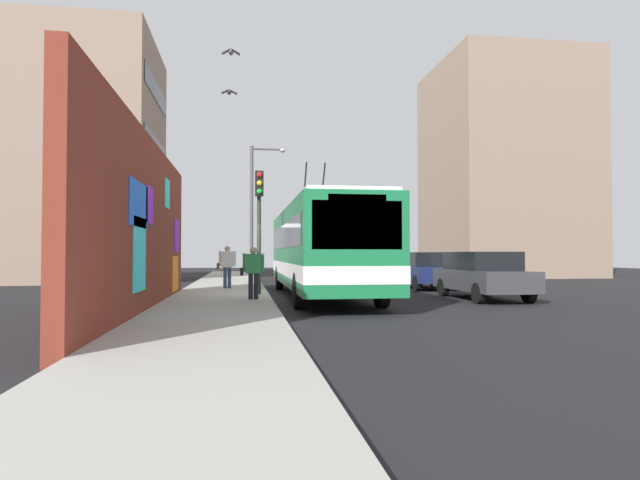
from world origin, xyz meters
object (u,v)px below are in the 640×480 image
(parked_car_red, at_px, (388,266))
(pedestrian_at_curb, at_px, (253,269))
(city_bus, at_px, (320,247))
(traffic_light, at_px, (259,211))
(parked_car_dark_gray, at_px, (482,274))
(pedestrian_midblock, at_px, (227,263))
(parked_car_navy, at_px, (426,269))
(street_lamp, at_px, (255,203))

(parked_car_red, bearing_deg, pedestrian_at_curb, 147.97)
(city_bus, distance_m, traffic_light, 2.50)
(parked_car_dark_gray, relative_size, pedestrian_midblock, 2.59)
(parked_car_navy, bearing_deg, pedestrian_midblock, 95.37)
(pedestrian_midblock, xyz_separation_m, street_lamp, (6.14, -1.25, 2.99))
(pedestrian_midblock, relative_size, pedestrian_at_curb, 1.07)
(parked_car_red, relative_size, street_lamp, 0.62)
(parked_car_navy, height_order, pedestrian_midblock, pedestrian_midblock)
(parked_car_dark_gray, relative_size, traffic_light, 1.05)
(traffic_light, bearing_deg, street_lamp, -0.58)
(traffic_light, bearing_deg, parked_car_red, -35.37)
(parked_car_red, xyz_separation_m, pedestrian_at_curb, (-12.11, 7.58, 0.23))
(parked_car_dark_gray, height_order, parked_car_navy, same)
(parked_car_navy, height_order, parked_car_red, same)
(city_bus, xyz_separation_m, traffic_light, (-0.49, 2.15, 1.19))
(pedestrian_midblock, bearing_deg, parked_car_dark_gray, -118.69)
(city_bus, xyz_separation_m, pedestrian_midblock, (2.97, 3.30, -0.63))
(city_bus, height_order, parked_car_dark_gray, city_bus)
(parked_car_red, height_order, street_lamp, street_lamp)
(parked_car_navy, distance_m, pedestrian_midblock, 8.55)
(parked_car_dark_gray, xyz_separation_m, pedestrian_at_curb, (-0.57, 7.58, 0.23))
(parked_car_dark_gray, distance_m, street_lamp, 13.41)
(parked_car_navy, relative_size, traffic_light, 0.99)
(pedestrian_midblock, distance_m, traffic_light, 4.07)
(parked_car_navy, distance_m, street_lamp, 9.59)
(city_bus, relative_size, parked_car_navy, 2.94)
(traffic_light, bearing_deg, pedestrian_midblock, 18.46)
(traffic_light, bearing_deg, parked_car_dark_gray, -99.24)
(pedestrian_at_curb, xyz_separation_m, street_lamp, (11.36, -0.33, 3.07))
(parked_car_dark_gray, xyz_separation_m, parked_car_red, (11.55, 0.00, -0.00))
(pedestrian_midblock, relative_size, traffic_light, 0.40)
(parked_car_dark_gray, relative_size, parked_car_red, 1.02)
(city_bus, xyz_separation_m, street_lamp, (9.11, 2.05, 2.37))
(parked_car_red, xyz_separation_m, traffic_light, (-10.35, 7.35, 2.12))
(traffic_light, bearing_deg, city_bus, -77.22)
(parked_car_dark_gray, height_order, pedestrian_midblock, pedestrian_midblock)
(parked_car_dark_gray, distance_m, traffic_light, 7.74)
(city_bus, distance_m, parked_car_navy, 6.49)
(parked_car_navy, distance_m, parked_car_red, 6.10)
(pedestrian_midblock, distance_m, street_lamp, 6.94)
(city_bus, bearing_deg, parked_car_navy, -54.06)
(parked_car_dark_gray, distance_m, parked_car_navy, 5.45)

